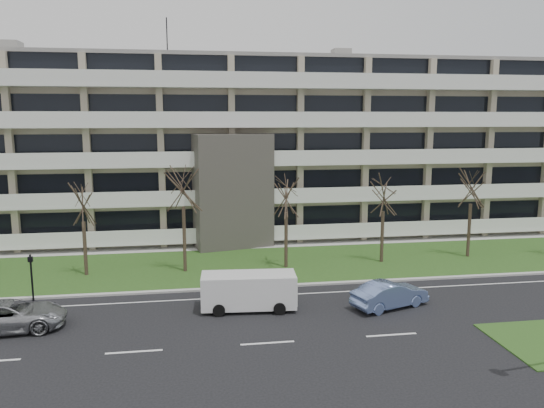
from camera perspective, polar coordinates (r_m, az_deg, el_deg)
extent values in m
plane|color=black|center=(25.26, -0.50, -14.73)|extent=(160.00, 160.00, 0.00)
cube|color=#264918|center=(37.41, -3.42, -6.60)|extent=(90.00, 10.00, 0.06)
cube|color=#B2B2AD|center=(32.65, -2.57, -8.95)|extent=(90.00, 0.35, 0.12)
cube|color=#B2B2AD|center=(42.71, -4.13, -4.57)|extent=(90.00, 2.00, 0.08)
cube|color=white|center=(31.26, -2.26, -9.90)|extent=(90.00, 0.12, 0.01)
cube|color=tan|center=(48.51, -4.93, 6.02)|extent=(60.00, 12.00, 15.00)
cube|color=gray|center=(48.67, -5.06, 15.04)|extent=(60.50, 12.50, 0.30)
cube|color=#4C4742|center=(41.86, -4.20, 1.36)|extent=(6.39, 3.69, 9.00)
cube|color=black|center=(42.08, -4.13, -2.05)|extent=(4.92, 1.19, 3.50)
cube|color=gray|center=(50.79, -26.51, 14.73)|extent=(2.00, 2.00, 1.20)
cylinder|color=black|center=(48.80, -11.23, 17.08)|extent=(0.10, 0.10, 3.50)
cube|color=black|center=(43.22, -4.27, -1.61)|extent=(58.00, 0.10, 1.80)
cube|color=white|center=(42.87, -4.17, -3.75)|extent=(58.00, 1.40, 0.22)
cube|color=white|center=(42.10, -4.10, -3.15)|extent=(58.00, 0.08, 1.00)
cube|color=black|center=(42.75, -4.32, 2.34)|extent=(58.00, 0.10, 1.80)
cube|color=white|center=(42.29, -4.22, 0.21)|extent=(58.00, 1.40, 0.22)
cube|color=white|center=(41.55, -4.15, 0.89)|extent=(58.00, 0.08, 1.00)
cube|color=black|center=(42.48, -4.37, 6.36)|extent=(58.00, 0.10, 1.80)
cube|color=white|center=(41.91, -4.27, 4.26)|extent=(58.00, 1.40, 0.22)
cube|color=white|center=(41.22, -4.20, 5.02)|extent=(58.00, 0.08, 1.00)
cube|color=black|center=(42.43, -4.42, 10.41)|extent=(58.00, 0.10, 1.80)
cube|color=white|center=(41.75, -4.32, 8.37)|extent=(58.00, 1.40, 0.22)
cube|color=white|center=(41.10, -4.25, 9.19)|extent=(58.00, 0.08, 1.00)
cube|color=black|center=(42.59, -4.47, 14.45)|extent=(58.00, 0.10, 1.80)
cube|color=white|center=(41.81, -4.37, 12.48)|extent=(58.00, 1.40, 0.22)
cube|color=white|center=(41.20, -4.31, 13.36)|extent=(58.00, 0.08, 1.00)
imported|color=#A5A7AC|center=(29.32, -26.44, -10.72)|extent=(5.51, 2.97, 1.47)
imported|color=#7A94D3|center=(30.06, 12.56, -9.48)|extent=(4.64, 2.89, 1.44)
cube|color=white|center=(28.98, -2.53, -9.23)|extent=(5.18, 2.25, 1.78)
cube|color=black|center=(28.82, -2.54, -8.26)|extent=(4.80, 2.08, 0.66)
cube|color=white|center=(29.20, 2.22, -9.37)|extent=(0.46, 1.80, 1.12)
cylinder|color=black|center=(28.35, -5.73, -11.31)|extent=(0.67, 0.28, 0.66)
cylinder|color=black|center=(30.11, -5.66, -10.05)|extent=(0.67, 0.28, 0.66)
cylinder|color=black|center=(28.45, 0.82, -11.19)|extent=(0.67, 0.28, 0.66)
cylinder|color=black|center=(30.20, 0.48, -9.94)|extent=(0.67, 0.28, 0.66)
cylinder|color=black|center=(32.98, -24.43, -7.25)|extent=(0.11, 0.11, 2.72)
cube|color=black|center=(32.70, -24.56, -5.43)|extent=(0.26, 0.20, 0.29)
sphere|color=red|center=(32.70, -24.56, -5.43)|extent=(0.13, 0.13, 0.13)
cylinder|color=#382B21|center=(36.73, -19.46, -4.57)|extent=(0.24, 0.24, 3.61)
cylinder|color=#382B21|center=(35.85, -9.40, -3.80)|extent=(0.24, 0.24, 4.45)
cylinder|color=#382B21|center=(36.42, 1.52, -3.91)|extent=(0.24, 0.24, 3.90)
cylinder|color=#382B21|center=(38.56, 11.76, -3.50)|extent=(0.24, 0.24, 3.71)
cylinder|color=#382B21|center=(41.75, 20.43, -2.70)|extent=(0.24, 0.24, 4.01)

